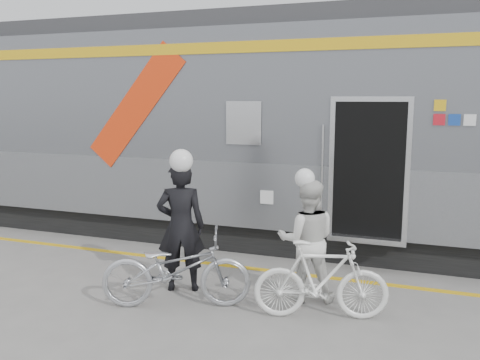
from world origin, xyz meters
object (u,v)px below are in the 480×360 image
at_px(woman, 307,240).
at_px(bicycle_right, 321,280).
at_px(man, 181,226).
at_px(bicycle_left, 176,269).

height_order(woman, bicycle_right, woman).
distance_m(man, bicycle_left, 0.71).
xyz_separation_m(man, woman, (1.71, 0.27, -0.10)).
height_order(man, woman, man).
relative_size(man, woman, 1.12).
xyz_separation_m(bicycle_left, bicycle_right, (1.81, 0.27, -0.01)).
relative_size(bicycle_left, bicycle_right, 1.17).
xyz_separation_m(bicycle_left, woman, (1.51, 0.82, 0.31)).
height_order(bicycle_left, woman, woman).
bearing_deg(bicycle_left, woman, -82.86).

